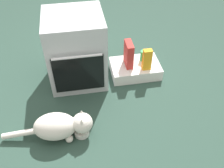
# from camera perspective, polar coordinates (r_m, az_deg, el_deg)

# --- Properties ---
(ground) EXTENTS (8.00, 8.00, 0.00)m
(ground) POSITION_cam_1_polar(r_m,az_deg,el_deg) (2.51, -6.73, -5.62)
(ground) COLOR #284238
(oven) EXTENTS (0.57, 0.58, 0.75)m
(oven) POSITION_cam_1_polar(r_m,az_deg,el_deg) (2.61, -8.07, 7.63)
(oven) COLOR #B7BABF
(oven) RESTS_ON ground
(pantry_cabinet) EXTENTS (0.53, 0.36, 0.13)m
(pantry_cabinet) POSITION_cam_1_polar(r_m,az_deg,el_deg) (2.85, 5.20, 3.46)
(pantry_cabinet) COLOR white
(pantry_cabinet) RESTS_ON ground
(food_bowl) EXTENTS (0.13, 0.13, 0.08)m
(food_bowl) POSITION_cam_1_polar(r_m,az_deg,el_deg) (2.30, -6.82, -10.61)
(food_bowl) COLOR white
(food_bowl) RESTS_ON ground
(cat) EXTENTS (0.79, 0.27, 0.26)m
(cat) POSITION_cam_1_polar(r_m,az_deg,el_deg) (2.24, -11.51, -9.21)
(cat) COLOR silver
(cat) RESTS_ON ground
(cereal_box) EXTENTS (0.07, 0.18, 0.28)m
(cereal_box) POSITION_cam_1_polar(r_m,az_deg,el_deg) (2.71, 3.77, 6.69)
(cereal_box) COLOR #B72D28
(cereal_box) RESTS_ON pantry_cabinet
(soda_can) EXTENTS (0.07, 0.07, 0.12)m
(soda_can) POSITION_cam_1_polar(r_m,az_deg,el_deg) (2.84, 7.02, 6.36)
(soda_can) COLOR green
(soda_can) RESTS_ON pantry_cabinet
(juice_carton) EXTENTS (0.09, 0.06, 0.24)m
(juice_carton) POSITION_cam_1_polar(r_m,az_deg,el_deg) (2.69, 7.87, 5.45)
(juice_carton) COLOR orange
(juice_carton) RESTS_ON pantry_cabinet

